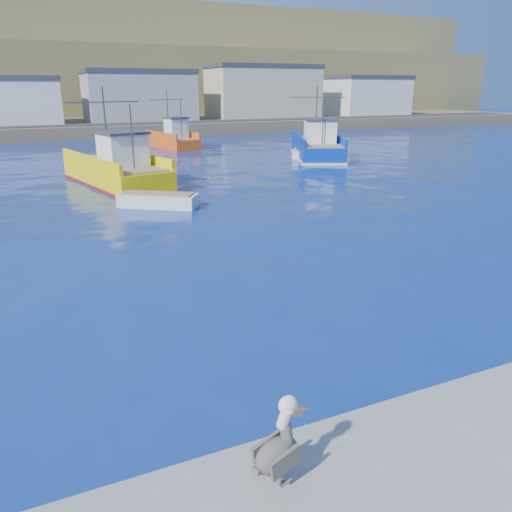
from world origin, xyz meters
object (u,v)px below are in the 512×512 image
at_px(boat_orange, 173,138).
at_px(skiff_mid, 158,201).
at_px(trawler_blue, 317,146).
at_px(skiff_far, 301,153).
at_px(trawler_yellow_b, 117,170).
at_px(pelican, 279,447).

height_order(boat_orange, skiff_mid, boat_orange).
xyz_separation_m(trawler_blue, skiff_mid, (-18.68, -14.13, -0.72)).
relative_size(boat_orange, skiff_far, 1.87).
relative_size(trawler_yellow_b, skiff_far, 2.58).
relative_size(trawler_blue, skiff_far, 2.65).
height_order(trawler_yellow_b, skiff_mid, trawler_yellow_b).
xyz_separation_m(skiff_far, pelican, (-20.95, -36.57, 0.83)).
bearing_deg(boat_orange, trawler_yellow_b, -115.23).
xyz_separation_m(trawler_yellow_b, trawler_blue, (19.58, 6.51, 0.01)).
distance_m(trawler_yellow_b, skiff_far, 19.97).
distance_m(boat_orange, skiff_far, 15.40).
bearing_deg(skiff_mid, pelican, -98.96).
xyz_separation_m(trawler_yellow_b, skiff_far, (18.47, 7.55, -0.71)).
height_order(trawler_blue, skiff_far, trawler_blue).
distance_m(skiff_far, pelican, 42.15).
height_order(skiff_far, pelican, pelican).
distance_m(trawler_yellow_b, skiff_mid, 7.71).
relative_size(trawler_blue, pelican, 7.95).
xyz_separation_m(trawler_blue, skiff_far, (-1.11, 1.04, -0.73)).
bearing_deg(trawler_blue, skiff_mid, -142.90).
bearing_deg(boat_orange, trawler_blue, -52.97).
distance_m(trawler_yellow_b, pelican, 29.13).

